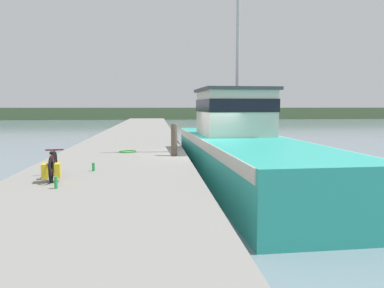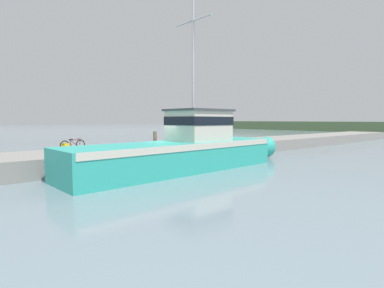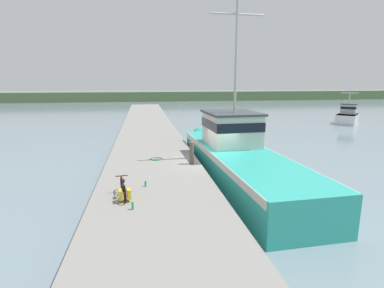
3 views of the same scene
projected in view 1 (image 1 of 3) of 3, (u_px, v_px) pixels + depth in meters
name	position (u px, v px, depth m)	size (l,w,h in m)	color
ground_plane	(204.00, 180.00, 13.92)	(320.00, 320.00, 0.00)	gray
dock_pier	(121.00, 168.00, 13.58)	(4.77, 80.00, 0.98)	gray
far_shoreline	(304.00, 113.00, 80.45)	(180.00, 5.00, 2.39)	#567047
fishing_boat_main	(240.00, 147.00, 14.05)	(3.76, 15.31, 9.99)	teal
bicycle_touring	(52.00, 167.00, 8.94)	(0.59, 1.61, 0.67)	black
mooring_post	(174.00, 140.00, 13.26)	(0.22, 0.22, 1.13)	brown
hose_coil	(128.00, 151.00, 14.35)	(0.65, 0.65, 0.05)	green
water_bottle_on_curb	(93.00, 167.00, 10.16)	(0.08, 0.08, 0.22)	green
water_bottle_by_bike	(56.00, 183.00, 8.00)	(0.07, 0.07, 0.25)	green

